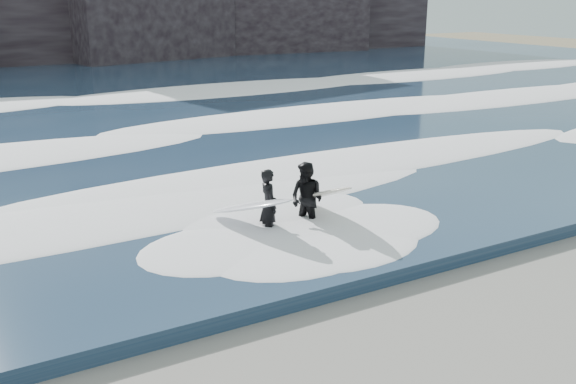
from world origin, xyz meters
TOP-DOWN VIEW (x-y plane):
  - ground at (0.00, 0.00)m, footprint 120.00×120.00m
  - sea at (0.00, 29.00)m, footprint 90.00×52.00m
  - foam_near at (0.00, 9.00)m, footprint 60.00×3.20m
  - foam_mid at (0.00, 16.00)m, footprint 60.00×4.00m
  - foam_far at (0.00, 25.00)m, footprint 60.00×4.80m
  - surfer_left at (-0.52, 6.08)m, footprint 1.35×2.33m
  - surfer_right at (0.56, 5.96)m, footprint 1.25×2.23m

SIDE VIEW (x-z plane):
  - ground at x=0.00m, z-range 0.00..0.00m
  - sea at x=0.00m, z-range 0.00..0.30m
  - foam_near at x=0.00m, z-range 0.30..0.50m
  - foam_mid at x=0.00m, z-range 0.30..0.54m
  - foam_far at x=0.00m, z-range 0.30..0.60m
  - surfer_left at x=-0.52m, z-range 0.01..1.55m
  - surfer_right at x=0.56m, z-range 0.01..1.59m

